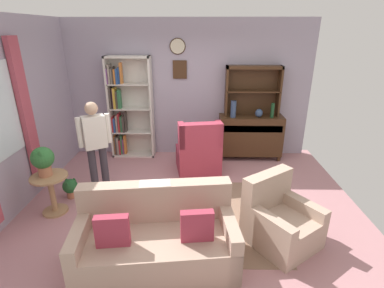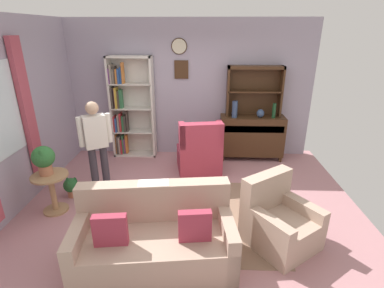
{
  "view_description": "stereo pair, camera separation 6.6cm",
  "coord_description": "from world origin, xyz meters",
  "px_view_note": "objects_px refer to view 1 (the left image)",
  "views": [
    {
      "loc": [
        0.19,
        -3.94,
        2.58
      ],
      "look_at": [
        0.1,
        0.2,
        0.95
      ],
      "focal_mm": 27.34,
      "sensor_mm": 36.0,
      "label": 1
    },
    {
      "loc": [
        0.26,
        -3.94,
        2.58
      ],
      "look_at": [
        0.1,
        0.2,
        0.95
      ],
      "focal_mm": 27.34,
      "sensor_mm": 36.0,
      "label": 2
    }
  ],
  "objects_px": {
    "couch_floral": "(157,239)",
    "potted_plant_small": "(70,187)",
    "armchair_floral": "(280,222)",
    "plant_stand": "(52,190)",
    "vase_tall": "(233,109)",
    "potted_plant_large": "(43,160)",
    "bookshelf": "(127,109)",
    "bottle_wine": "(272,110)",
    "vase_round": "(259,113)",
    "sideboard_hutch": "(253,84)",
    "wingback_chair": "(199,154)",
    "sideboard": "(250,135)",
    "person_reading": "(96,142)"
  },
  "relations": [
    {
      "from": "couch_floral",
      "to": "potted_plant_small",
      "type": "height_order",
      "value": "couch_floral"
    },
    {
      "from": "armchair_floral",
      "to": "plant_stand",
      "type": "xyz_separation_m",
      "value": [
        -3.21,
        0.58,
        0.09
      ]
    },
    {
      "from": "vase_tall",
      "to": "potted_plant_large",
      "type": "bearing_deg",
      "value": -145.38
    },
    {
      "from": "bookshelf",
      "to": "potted_plant_large",
      "type": "relative_size",
      "value": 4.82
    },
    {
      "from": "bottle_wine",
      "to": "plant_stand",
      "type": "distance_m",
      "value": 4.21
    },
    {
      "from": "potted_plant_small",
      "to": "vase_tall",
      "type": "bearing_deg",
      "value": 30.05
    },
    {
      "from": "vase_round",
      "to": "armchair_floral",
      "type": "xyz_separation_m",
      "value": [
        -0.17,
        -2.61,
        -0.72
      ]
    },
    {
      "from": "sideboard_hutch",
      "to": "wingback_chair",
      "type": "distance_m",
      "value": 1.8
    },
    {
      "from": "couch_floral",
      "to": "potted_plant_large",
      "type": "height_order",
      "value": "potted_plant_large"
    },
    {
      "from": "vase_round",
      "to": "plant_stand",
      "type": "xyz_separation_m",
      "value": [
        -3.38,
        -2.03,
        -0.63
      ]
    },
    {
      "from": "bookshelf",
      "to": "wingback_chair",
      "type": "xyz_separation_m",
      "value": [
        1.51,
        -0.81,
        -0.64
      ]
    },
    {
      "from": "plant_stand",
      "to": "potted_plant_large",
      "type": "bearing_deg",
      "value": 164.65
    },
    {
      "from": "couch_floral",
      "to": "potted_plant_small",
      "type": "xyz_separation_m",
      "value": [
        -1.6,
        1.38,
        -0.12
      ]
    },
    {
      "from": "vase_round",
      "to": "sideboard",
      "type": "bearing_deg",
      "value": 152.83
    },
    {
      "from": "bottle_wine",
      "to": "bookshelf",
      "type": "bearing_deg",
      "value": 176.69
    },
    {
      "from": "vase_tall",
      "to": "vase_round",
      "type": "xyz_separation_m",
      "value": [
        0.52,
        0.01,
        -0.08
      ]
    },
    {
      "from": "potted_plant_small",
      "to": "person_reading",
      "type": "bearing_deg",
      "value": 21.8
    },
    {
      "from": "bookshelf",
      "to": "armchair_floral",
      "type": "relative_size",
      "value": 1.96
    },
    {
      "from": "sideboard",
      "to": "couch_floral",
      "type": "bearing_deg",
      "value": -117.0
    },
    {
      "from": "bookshelf",
      "to": "couch_floral",
      "type": "relative_size",
      "value": 1.11
    },
    {
      "from": "vase_round",
      "to": "wingback_chair",
      "type": "bearing_deg",
      "value": -151.45
    },
    {
      "from": "sideboard",
      "to": "person_reading",
      "type": "distance_m",
      "value": 3.14
    },
    {
      "from": "couch_floral",
      "to": "potted_plant_large",
      "type": "bearing_deg",
      "value": 150.44
    },
    {
      "from": "wingback_chair",
      "to": "potted_plant_large",
      "type": "relative_size",
      "value": 2.41
    },
    {
      "from": "bookshelf",
      "to": "potted_plant_small",
      "type": "bearing_deg",
      "value": -108.12
    },
    {
      "from": "bottle_wine",
      "to": "potted_plant_large",
      "type": "xyz_separation_m",
      "value": [
        -3.68,
        -2.0,
        -0.21
      ]
    },
    {
      "from": "bookshelf",
      "to": "wingback_chair",
      "type": "height_order",
      "value": "bookshelf"
    },
    {
      "from": "bookshelf",
      "to": "bottle_wine",
      "type": "height_order",
      "value": "bookshelf"
    },
    {
      "from": "sideboard",
      "to": "bottle_wine",
      "type": "xyz_separation_m",
      "value": [
        0.39,
        -0.09,
        0.56
      ]
    },
    {
      "from": "vase_tall",
      "to": "person_reading",
      "type": "xyz_separation_m",
      "value": [
        -2.33,
        -1.43,
        -0.18
      ]
    },
    {
      "from": "bookshelf",
      "to": "sideboard",
      "type": "relative_size",
      "value": 1.62
    },
    {
      "from": "sideboard",
      "to": "plant_stand",
      "type": "relative_size",
      "value": 2.14
    },
    {
      "from": "wingback_chair",
      "to": "vase_round",
      "type": "bearing_deg",
      "value": 28.55
    },
    {
      "from": "couch_floral",
      "to": "person_reading",
      "type": "bearing_deg",
      "value": 126.67
    },
    {
      "from": "vase_tall",
      "to": "armchair_floral",
      "type": "xyz_separation_m",
      "value": [
        0.35,
        -2.59,
        -0.8
      ]
    },
    {
      "from": "vase_round",
      "to": "bottle_wine",
      "type": "relative_size",
      "value": 0.57
    },
    {
      "from": "armchair_floral",
      "to": "bookshelf",
      "type": "bearing_deg",
      "value": 132.75
    },
    {
      "from": "couch_floral",
      "to": "person_reading",
      "type": "height_order",
      "value": "person_reading"
    },
    {
      "from": "plant_stand",
      "to": "potted_plant_large",
      "type": "xyz_separation_m",
      "value": [
        -0.05,
        0.01,
        0.49
      ]
    },
    {
      "from": "potted_plant_large",
      "to": "potted_plant_small",
      "type": "bearing_deg",
      "value": 72.34
    },
    {
      "from": "couch_floral",
      "to": "armchair_floral",
      "type": "distance_m",
      "value": 1.57
    },
    {
      "from": "wingback_chair",
      "to": "potted_plant_large",
      "type": "bearing_deg",
      "value": -148.43
    },
    {
      "from": "vase_round",
      "to": "potted_plant_large",
      "type": "height_order",
      "value": "vase_round"
    },
    {
      "from": "bookshelf",
      "to": "plant_stand",
      "type": "distance_m",
      "value": 2.37
    },
    {
      "from": "armchair_floral",
      "to": "sideboard_hutch",
      "type": "bearing_deg",
      "value": 89.18
    },
    {
      "from": "bookshelf",
      "to": "couch_floral",
      "type": "xyz_separation_m",
      "value": [
        1.03,
        -3.15,
        -0.72
      ]
    },
    {
      "from": "vase_tall",
      "to": "plant_stand",
      "type": "xyz_separation_m",
      "value": [
        -2.86,
        -2.02,
        -0.71
      ]
    },
    {
      "from": "wingback_chair",
      "to": "sideboard",
      "type": "bearing_deg",
      "value": 33.86
    },
    {
      "from": "vase_round",
      "to": "wingback_chair",
      "type": "height_order",
      "value": "vase_round"
    },
    {
      "from": "bookshelf",
      "to": "vase_round",
      "type": "xyz_separation_m",
      "value": [
        2.72,
        -0.15,
        -0.02
      ]
    }
  ]
}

